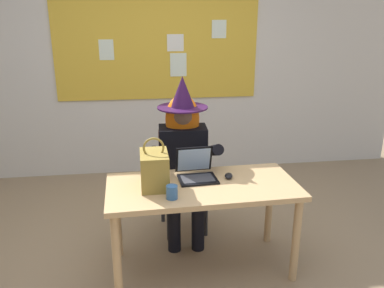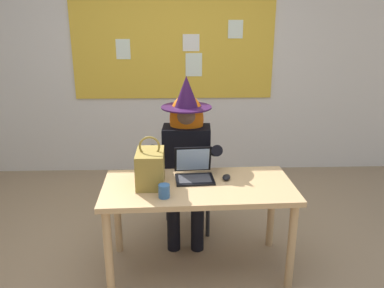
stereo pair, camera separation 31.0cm
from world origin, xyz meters
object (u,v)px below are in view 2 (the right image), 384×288
Objects in this scene: person_costumed at (186,149)px; coffee_mug at (164,191)px; handbag at (150,168)px; desk_main at (198,196)px; chair_at_desk at (186,174)px; laptop at (194,171)px; computer_mouse at (226,177)px.

person_costumed is 0.80m from coffee_mug.
handbag is at bearing -23.63° from person_costumed.
chair_at_desk reaches higher than desk_main.
laptop is (0.05, -0.56, 0.25)m from chair_at_desk.
chair_at_desk is at bearing 91.55° from laptop.
laptop is 0.41m from coffee_mug.
chair_at_desk is 0.31m from person_costumed.
person_costumed is (0.00, -0.12, 0.28)m from chair_at_desk.
person_costumed is 15.11× the size of coffee_mug.
handbag is at bearing 176.82° from desk_main.
handbag is at bearing 115.73° from coffee_mug.
person_costumed reaches higher than laptop.
coffee_mug is at bearing -126.63° from laptop.
desk_main is at bearing -82.92° from laptop.
laptop reaches higher than desk_main.
coffee_mug is at bearing -132.44° from computer_mouse.
desk_main is 3.82× the size of handbag.
computer_mouse is at bearing 7.65° from handbag.
laptop is 0.82× the size of handbag.
handbag is (-0.35, 0.02, 0.23)m from desk_main.
computer_mouse is (0.22, 0.10, 0.11)m from desk_main.
chair_at_desk is 8.85× the size of computer_mouse.
computer_mouse is at bearing 23.69° from desk_main.
person_costumed is 0.57m from computer_mouse.
coffee_mug is (-0.22, -0.34, -0.00)m from laptop.
computer_mouse is 1.09× the size of coffee_mug.
person_costumed is at bearing -3.25° from chair_at_desk.
desk_main is 1.57× the size of chair_at_desk.
person_costumed reaches higher than coffee_mug.
laptop is at bearing 100.96° from desk_main.
coffee_mug is (-0.17, -0.90, 0.24)m from chair_at_desk.
handbag reaches higher than computer_mouse.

